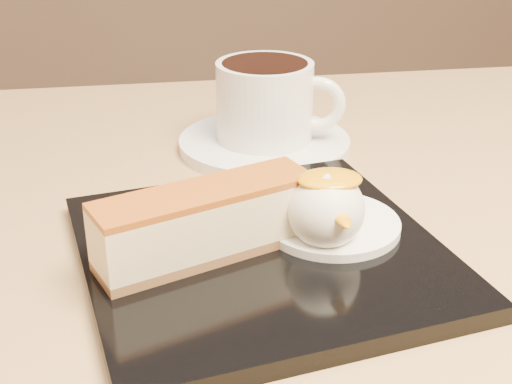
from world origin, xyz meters
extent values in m
cube|color=olive|center=(0.00, 0.00, 0.70)|extent=(0.80, 0.80, 0.04)
cube|color=black|center=(0.01, 0.00, 0.73)|extent=(0.26, 0.26, 0.01)
cube|color=brown|center=(-0.03, -0.01, 0.74)|extent=(0.14, 0.08, 0.01)
cube|color=beige|center=(-0.03, -0.01, 0.76)|extent=(0.14, 0.08, 0.03)
cube|color=#8D480F|center=(-0.03, -0.01, 0.77)|extent=(0.14, 0.08, 0.00)
cylinder|color=white|center=(0.06, 0.01, 0.73)|extent=(0.09, 0.09, 0.01)
sphere|color=white|center=(0.05, -0.01, 0.76)|extent=(0.05, 0.05, 0.05)
ellipsoid|color=orange|center=(0.05, -0.01, 0.78)|extent=(0.04, 0.03, 0.01)
ellipsoid|color=#2A823B|center=(0.03, 0.03, 0.74)|extent=(0.02, 0.01, 0.00)
ellipsoid|color=#2A823B|center=(0.04, 0.04, 0.74)|extent=(0.02, 0.02, 0.00)
ellipsoid|color=#2A823B|center=(0.02, 0.04, 0.74)|extent=(0.01, 0.02, 0.00)
cylinder|color=white|center=(0.04, 0.19, 0.72)|extent=(0.15, 0.15, 0.01)
cylinder|color=white|center=(0.04, 0.19, 0.76)|extent=(0.08, 0.08, 0.07)
cylinder|color=black|center=(0.04, 0.19, 0.80)|extent=(0.07, 0.07, 0.00)
torus|color=white|center=(0.09, 0.17, 0.76)|extent=(0.05, 0.02, 0.05)
camera|label=1|loc=(-0.06, -0.39, 0.96)|focal=50.00mm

